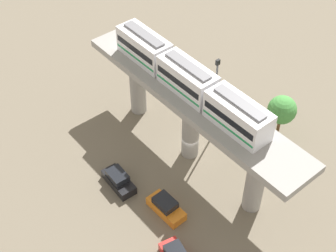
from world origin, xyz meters
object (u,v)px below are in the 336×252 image
Objects in this scene: tree_near_viaduct at (282,110)px; signal_post at (215,98)px; parked_car_orange at (166,207)px; train at (187,79)px; parked_car_black at (119,180)px.

signal_post is at bearing 147.82° from tree_near_viaduct.
signal_post is at bearing 21.77° from parked_car_orange.
signal_post is (-6.68, 4.21, 2.63)m from tree_near_viaduct.
train is 4.78× the size of parked_car_black.
signal_post is at bearing -11.70° from train.
parked_car_black and parked_car_orange have the same top height.
parked_car_black is (-8.77, 0.58, -9.47)m from train.
train is at bearing 34.77° from parked_car_orange.
parked_car_orange is 0.81× the size of tree_near_viaduct.
train is at bearing -0.64° from parked_car_black.
tree_near_viaduct is (17.22, 0.34, 2.81)m from parked_car_orange.
parked_car_orange is 0.38× the size of signal_post.
tree_near_viaduct is 0.46× the size of signal_post.
tree_near_viaduct is (18.85, -5.49, 2.81)m from parked_car_black.
parked_car_orange is at bearing -178.88° from tree_near_viaduct.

